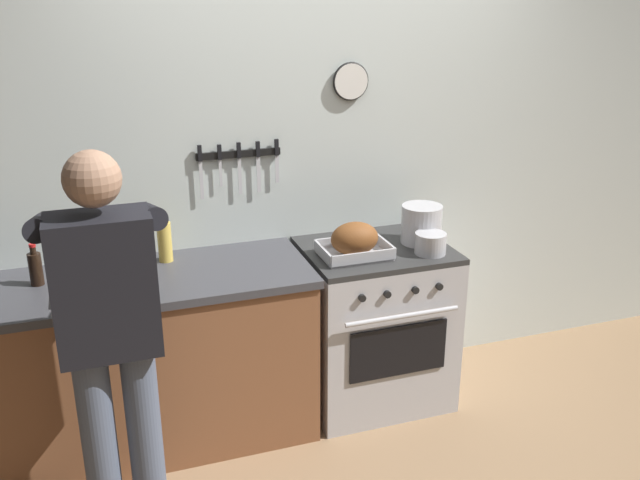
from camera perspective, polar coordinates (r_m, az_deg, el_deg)
wall_back at (r=3.80m, az=-0.41°, el=6.48°), size 6.00×0.13×2.60m
counter_block at (r=3.60m, az=-17.15°, el=-9.93°), size 2.03×0.65×0.90m
stove at (r=3.86m, az=4.46°, el=-6.88°), size 0.76×0.67×0.90m
person_cook at (r=2.84m, az=-16.87°, el=-6.89°), size 0.51×0.63×1.66m
roasting_pan at (r=3.53m, az=2.85°, el=-0.09°), size 0.35×0.26×0.18m
stock_pot at (r=3.75m, az=8.31°, el=1.29°), size 0.22×0.22×0.21m
saucepan at (r=3.61m, az=9.04°, el=-0.27°), size 0.16×0.16×0.11m
cutting_board at (r=3.29m, az=-17.94°, el=-3.99°), size 0.36×0.24×0.02m
bottle_vinegar at (r=3.40m, az=-16.64°, el=-1.32°), size 0.06×0.06×0.25m
bottle_cooking_oil at (r=3.54m, az=-12.61°, el=-0.04°), size 0.07×0.07×0.26m
bottle_soy_sauce at (r=3.45m, az=-22.27°, el=-2.13°), size 0.06×0.06×0.20m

